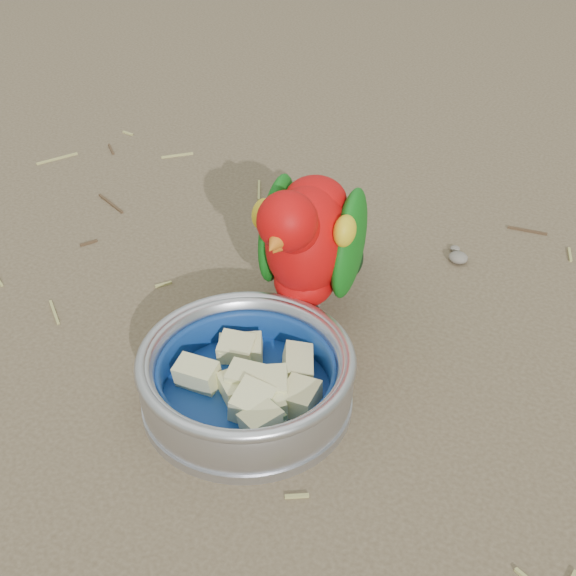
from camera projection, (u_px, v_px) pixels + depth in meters
The scene contains 6 objects.
ground at pixel (163, 365), 0.82m from camera, with size 60.00×60.00×0.00m, color brown.
food_bowl at pixel (247, 397), 0.77m from camera, with size 0.20×0.20×0.02m, color #B2B2BA.
bowl_wall at pixel (246, 374), 0.76m from camera, with size 0.20×0.20×0.04m, color #B2B2BA, non-canonical shape.
fruit_wedges at pixel (247, 380), 0.76m from camera, with size 0.12×0.12×0.03m, color beige, non-canonical shape.
lory_parrot at pixel (307, 253), 0.83m from camera, with size 0.11×0.23×0.18m, color #BC0708, non-canonical shape.
ground_debris at pixel (169, 333), 0.86m from camera, with size 0.90×0.80×0.01m, color tan, non-canonical shape.
Camera 1 is at (0.41, -0.48, 0.55)m, focal length 50.00 mm.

